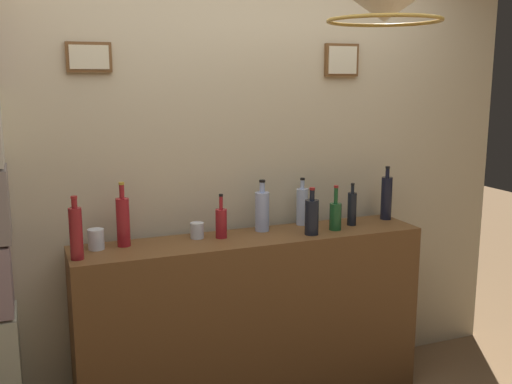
{
  "coord_description": "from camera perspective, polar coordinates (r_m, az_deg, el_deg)",
  "views": [
    {
      "loc": [
        -1.1,
        -1.98,
        1.78
      ],
      "look_at": [
        0.0,
        0.79,
        1.2
      ],
      "focal_mm": 41.49,
      "sensor_mm": 36.0,
      "label": 1
    }
  ],
  "objects": [
    {
      "name": "liquor_bottle_port",
      "position": [
        3.1,
        -3.37,
        -2.95
      ],
      "size": [
        0.06,
        0.06,
        0.23
      ],
      "color": "maroon",
      "rests_on": "bar_shelf_unit"
    },
    {
      "name": "liquor_bottle_vermouth",
      "position": [
        3.57,
        12.46,
        -0.51
      ],
      "size": [
        0.06,
        0.06,
        0.32
      ],
      "color": "black",
      "rests_on": "bar_shelf_unit"
    },
    {
      "name": "glass_tumbler_highball",
      "position": [
        3.11,
        -5.7,
        -3.71
      ],
      "size": [
        0.07,
        0.07,
        0.08
      ],
      "color": "silver",
      "rests_on": "bar_shelf_unit"
    },
    {
      "name": "glass_tumbler_rocks",
      "position": [
        3.0,
        -15.17,
        -4.42
      ],
      "size": [
        0.08,
        0.08,
        0.1
      ],
      "color": "silver",
      "rests_on": "bar_shelf_unit"
    },
    {
      "name": "liquor_bottle_rye",
      "position": [
        3.01,
        -12.7,
        -2.74
      ],
      "size": [
        0.07,
        0.07,
        0.32
      ],
      "color": "maroon",
      "rests_on": "bar_shelf_unit"
    },
    {
      "name": "bar_shelf_unit",
      "position": [
        3.3,
        -0.33,
        -12.32
      ],
      "size": [
        1.88,
        0.37,
        0.95
      ],
      "primitive_type": "cube",
      "color": "brown",
      "rests_on": "ground"
    },
    {
      "name": "panelled_rear_partition",
      "position": [
        3.3,
        -1.99,
        2.91
      ],
      "size": [
        3.5,
        0.15,
        2.47
      ],
      "color": "beige",
      "rests_on": "ground"
    },
    {
      "name": "liquor_bottle_whiskey",
      "position": [
        2.85,
        -16.97,
        -3.75
      ],
      "size": [
        0.06,
        0.06,
        0.3
      ],
      "color": "maroon",
      "rests_on": "bar_shelf_unit"
    },
    {
      "name": "liquor_bottle_sherry",
      "position": [
        3.23,
        0.6,
        -1.79
      ],
      "size": [
        0.08,
        0.08,
        0.28
      ],
      "color": "#A2B4DF",
      "rests_on": "bar_shelf_unit"
    },
    {
      "name": "pendant_lamp",
      "position": [
        2.64,
        12.33,
        17.33
      ],
      "size": [
        0.49,
        0.49,
        0.52
      ],
      "color": "#EFE5C6"
    },
    {
      "name": "liquor_bottle_amaro",
      "position": [
        3.4,
        9.23,
        -1.55
      ],
      "size": [
        0.05,
        0.05,
        0.24
      ],
      "color": "black",
      "rests_on": "bar_shelf_unit"
    },
    {
      "name": "liquor_bottle_vodka",
      "position": [
        3.28,
        7.67,
        -2.23
      ],
      "size": [
        0.07,
        0.07,
        0.25
      ],
      "color": "#1A5026",
      "rests_on": "bar_shelf_unit"
    },
    {
      "name": "liquor_bottle_scotch",
      "position": [
        3.38,
        4.47,
        -1.34
      ],
      "size": [
        0.07,
        0.07,
        0.27
      ],
      "color": "#A9BADB",
      "rests_on": "bar_shelf_unit"
    },
    {
      "name": "liquor_bottle_brandy",
      "position": [
        3.17,
        5.4,
        -2.34
      ],
      "size": [
        0.07,
        0.07,
        0.26
      ],
      "color": "black",
      "rests_on": "bar_shelf_unit"
    }
  ]
}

